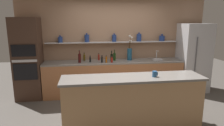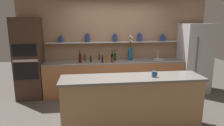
{
  "view_description": "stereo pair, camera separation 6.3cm",
  "coord_description": "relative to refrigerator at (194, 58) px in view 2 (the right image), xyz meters",
  "views": [
    {
      "loc": [
        -0.84,
        -3.99,
        2.02
      ],
      "look_at": [
        -0.25,
        0.29,
        1.07
      ],
      "focal_mm": 32.0,
      "sensor_mm": 36.0,
      "label": 1
    },
    {
      "loc": [
        -0.78,
        -4.0,
        2.02
      ],
      "look_at": [
        -0.25,
        0.29,
        1.07
      ],
      "focal_mm": 32.0,
      "sensor_mm": 36.0,
      "label": 2
    }
  ],
  "objects": [
    {
      "name": "ground_plane",
      "position": [
        -2.21,
        -1.2,
        -0.96
      ],
      "size": [
        12.0,
        12.0,
        0.0
      ],
      "primitive_type": "plane",
      "color": "#4C4742"
    },
    {
      "name": "back_wall_unit",
      "position": [
        -2.21,
        0.4,
        0.35
      ],
      "size": [
        5.2,
        0.28,
        2.6
      ],
      "color": "#937056",
      "rests_on": "ground_plane"
    },
    {
      "name": "back_counter_unit",
      "position": [
        -2.27,
        0.04,
        -0.5
      ],
      "size": [
        3.73,
        0.62,
        0.92
      ],
      "color": "#99603D",
      "rests_on": "ground_plane"
    },
    {
      "name": "island_counter",
      "position": [
        -2.21,
        -1.85,
        -0.44
      ],
      "size": [
        2.56,
        0.61,
        1.02
      ],
      "color": "tan",
      "rests_on": "ground_plane"
    },
    {
      "name": "refrigerator",
      "position": [
        0.0,
        0.0,
        0.0
      ],
      "size": [
        0.77,
        0.73,
        1.91
      ],
      "color": "#B7B7BC",
      "rests_on": "ground_plane"
    },
    {
      "name": "oven_tower",
      "position": [
        -4.49,
        0.04,
        0.08
      ],
      "size": [
        0.65,
        0.64,
        2.08
      ],
      "color": "#3D281E",
      "rests_on": "ground_plane"
    },
    {
      "name": "flower_vase",
      "position": [
        -1.83,
        0.11,
        0.17
      ],
      "size": [
        0.14,
        0.14,
        0.69
      ],
      "color": "navy",
      "rests_on": "back_counter_unit"
    },
    {
      "name": "sink_fixture",
      "position": [
        -1.03,
        0.05,
        -0.01
      ],
      "size": [
        0.29,
        0.29,
        0.25
      ],
      "color": "#B7B7BC",
      "rests_on": "back_counter_unit"
    },
    {
      "name": "bottle_wine_0",
      "position": [
        -2.25,
        0.12,
        0.07
      ],
      "size": [
        0.07,
        0.07,
        0.29
      ],
      "color": "#193814",
      "rests_on": "back_counter_unit"
    },
    {
      "name": "bottle_sauce_1",
      "position": [
        -2.36,
        -0.14,
        0.03
      ],
      "size": [
        0.06,
        0.06,
        0.17
      ],
      "color": "maroon",
      "rests_on": "back_counter_unit"
    },
    {
      "name": "bottle_sauce_2",
      "position": [
        -2.67,
        0.2,
        0.05
      ],
      "size": [
        0.05,
        0.05,
        0.19
      ],
      "color": "maroon",
      "rests_on": "back_counter_unit"
    },
    {
      "name": "bottle_sauce_3",
      "position": [
        -2.61,
        -0.1,
        0.05
      ],
      "size": [
        0.05,
        0.05,
        0.19
      ],
      "color": "black",
      "rests_on": "back_counter_unit"
    },
    {
      "name": "bottle_wine_4",
      "position": [
        -2.34,
        -0.01,
        0.07
      ],
      "size": [
        0.07,
        0.07,
        0.29
      ],
      "color": "black",
      "rests_on": "back_counter_unit"
    },
    {
      "name": "bottle_oil_5",
      "position": [
        -3.07,
        0.2,
        0.05
      ],
      "size": [
        0.05,
        0.05,
        0.22
      ],
      "color": "#47380A",
      "rests_on": "back_counter_unit"
    },
    {
      "name": "bottle_sauce_6",
      "position": [
        -2.5,
        -0.14,
        0.04
      ],
      "size": [
        0.05,
        0.05,
        0.19
      ],
      "color": "#9E4C0A",
      "rests_on": "back_counter_unit"
    },
    {
      "name": "bottle_wine_7",
      "position": [
        -3.19,
        -0.05,
        0.09
      ],
      "size": [
        0.07,
        0.07,
        0.33
      ],
      "color": "#380C0C",
      "rests_on": "back_counter_unit"
    },
    {
      "name": "bottle_sauce_8",
      "position": [
        -2.91,
        -0.03,
        0.04
      ],
      "size": [
        0.05,
        0.05,
        0.18
      ],
      "color": "black",
      "rests_on": "back_counter_unit"
    },
    {
      "name": "coffee_mug",
      "position": [
        -1.83,
        -1.9,
        0.12
      ],
      "size": [
        0.1,
        0.08,
        0.1
      ],
      "color": "#235184",
      "rests_on": "island_counter"
    }
  ]
}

